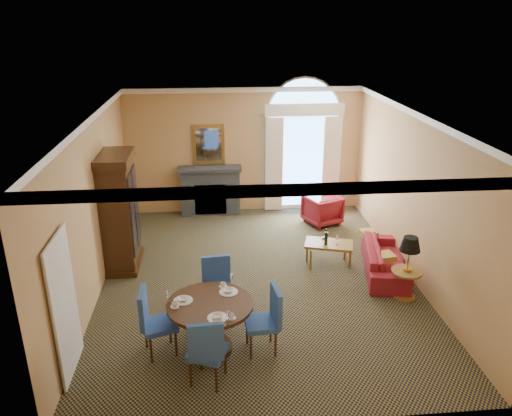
{
  "coord_description": "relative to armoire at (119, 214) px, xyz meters",
  "views": [
    {
      "loc": [
        -0.84,
        -8.6,
        4.87
      ],
      "look_at": [
        0.0,
        0.5,
        1.3
      ],
      "focal_mm": 35.0,
      "sensor_mm": 36.0,
      "label": 1
    }
  ],
  "objects": [
    {
      "name": "ground",
      "position": [
        2.72,
        -0.85,
        -1.14
      ],
      "size": [
        7.5,
        7.5,
        0.0
      ],
      "primitive_type": "plane",
      "color": "black",
      "rests_on": "ground"
    },
    {
      "name": "dining_chair_south",
      "position": [
        1.73,
        -3.79,
        -0.52
      ],
      "size": [
        0.62,
        0.62,
        1.09
      ],
      "rotation": [
        0.0,
        0.0,
        -0.36
      ],
      "color": "#274F9C",
      "rests_on": "ground"
    },
    {
      "name": "dining_chair_east",
      "position": [
        2.65,
        -3.08,
        -0.52
      ],
      "size": [
        0.54,
        0.53,
        1.09
      ],
      "rotation": [
        0.0,
        0.0,
        1.64
      ],
      "color": "#274F9C",
      "rests_on": "ground"
    },
    {
      "name": "dining_chair_north",
      "position": [
        1.88,
        -2.06,
        -0.52
      ],
      "size": [
        0.57,
        0.57,
        1.09
      ],
      "rotation": [
        0.0,
        0.0,
        3.34
      ],
      "color": "#274F9C",
      "rests_on": "ground"
    },
    {
      "name": "room_envelope",
      "position": [
        2.69,
        -0.18,
        1.37
      ],
      "size": [
        6.04,
        7.52,
        3.45
      ],
      "color": "tan",
      "rests_on": "ground"
    },
    {
      "name": "coffee_table",
      "position": [
        4.21,
        -0.39,
        -0.69
      ],
      "size": [
        1.08,
        0.79,
        0.84
      ],
      "rotation": [
        0.0,
        0.0,
        -0.29
      ],
      "color": "olive",
      "rests_on": "ground"
    },
    {
      "name": "armchair",
      "position": [
        4.56,
        1.8,
        -0.78
      ],
      "size": [
        1.03,
        1.04,
        0.72
      ],
      "primitive_type": "imported",
      "rotation": [
        0.0,
        0.0,
        3.55
      ],
      "color": "maroon",
      "rests_on": "ground"
    },
    {
      "name": "dining_chair_west",
      "position": [
        0.91,
        -2.98,
        -0.52
      ],
      "size": [
        0.61,
        0.61,
        1.09
      ],
      "rotation": [
        0.0,
        0.0,
        -1.27
      ],
      "color": "#274F9C",
      "rests_on": "ground"
    },
    {
      "name": "dining_table",
      "position": [
        1.78,
        -2.98,
        -0.54
      ],
      "size": [
        1.31,
        1.31,
        1.02
      ],
      "color": "black",
      "rests_on": "ground"
    },
    {
      "name": "sofa",
      "position": [
        5.27,
        -0.82,
        -0.86
      ],
      "size": [
        1.16,
        2.08,
        0.57
      ],
      "primitive_type": "imported",
      "rotation": [
        0.0,
        0.0,
        1.36
      ],
      "color": "maroon",
      "rests_on": "ground"
    },
    {
      "name": "side_table",
      "position": [
        5.32,
        -1.79,
        -0.37
      ],
      "size": [
        0.56,
        0.56,
        1.19
      ],
      "color": "olive",
      "rests_on": "ground"
    },
    {
      "name": "armoire",
      "position": [
        0.0,
        0.0,
        0.0
      ],
      "size": [
        0.68,
        1.21,
        2.37
      ],
      "color": "black",
      "rests_on": "ground"
    }
  ]
}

